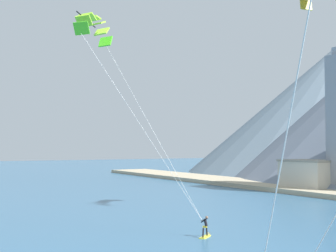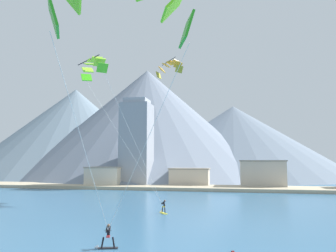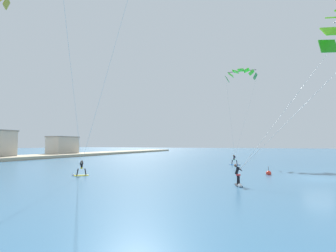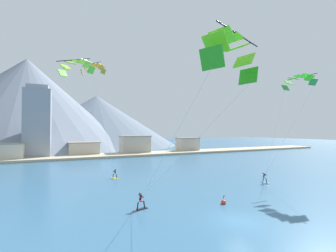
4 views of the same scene
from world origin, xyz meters
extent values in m
plane|color=#336084|center=(0.00, 0.00, 0.00)|extent=(400.00, 400.00, 0.00)
cube|color=yellow|center=(-6.27, 22.65, 0.04)|extent=(1.19, 1.43, 0.07)
cylinder|color=black|center=(-6.04, 22.33, 0.42)|extent=(0.23, 0.26, 0.70)
cylinder|color=black|center=(-6.50, 22.97, 0.42)|extent=(0.23, 0.26, 0.70)
cube|color=yellow|center=(-6.27, 22.65, 0.80)|extent=(0.37, 0.35, 0.12)
cylinder|color=black|center=(-6.22, 22.68, 1.12)|extent=(0.39, 0.36, 0.59)
cylinder|color=black|center=(-6.24, 22.53, 1.29)|extent=(0.46, 0.36, 0.39)
cylinder|color=black|center=(-6.37, 22.72, 1.29)|extent=(0.46, 0.36, 0.39)
cylinder|color=black|center=(-6.45, 22.52, 1.26)|extent=(0.33, 0.44, 0.03)
sphere|color=brown|center=(-6.15, 22.73, 1.50)|extent=(0.21, 0.21, 0.21)
cone|color=white|center=(-6.77, 23.36, 0.10)|extent=(0.47, 0.45, 0.36)
cube|color=#337FDB|center=(14.13, 9.59, 0.04)|extent=(0.77, 1.50, 0.07)
cylinder|color=#231E28|center=(14.22, 9.98, 0.43)|extent=(0.17, 0.26, 0.73)
cylinder|color=#231E28|center=(14.04, 9.21, 0.43)|extent=(0.17, 0.26, 0.73)
cube|color=#33B266|center=(14.13, 9.59, 0.83)|extent=(0.35, 0.30, 0.12)
cylinder|color=#231E28|center=(14.02, 9.62, 1.16)|extent=(0.48, 0.31, 0.62)
cylinder|color=#231E28|center=(14.15, 9.71, 1.33)|extent=(0.53, 0.20, 0.40)
cylinder|color=#231E28|center=(14.09, 9.48, 1.33)|extent=(0.53, 0.20, 0.40)
cylinder|color=black|center=(14.29, 9.55, 1.30)|extent=(0.15, 0.51, 0.03)
sphere|color=#9E7051|center=(13.86, 9.66, 1.52)|extent=(0.22, 0.22, 0.22)
cone|color=white|center=(13.92, 8.75, 0.10)|extent=(0.42, 0.38, 0.36)
cube|color=black|center=(-6.93, 6.54, 0.04)|extent=(1.50, 0.79, 0.07)
cylinder|color=black|center=(-6.55, 6.64, 0.44)|extent=(0.27, 0.18, 0.75)
cylinder|color=black|center=(-7.32, 6.44, 0.44)|extent=(0.27, 0.18, 0.75)
cube|color=red|center=(-6.93, 6.54, 0.85)|extent=(0.31, 0.37, 0.12)
cylinder|color=black|center=(-6.95, 6.62, 1.19)|extent=(0.31, 0.43, 0.64)
cylinder|color=black|center=(-6.81, 6.55, 1.37)|extent=(0.22, 0.55, 0.41)
cylinder|color=black|center=(-7.05, 6.49, 1.37)|extent=(0.22, 0.55, 0.41)
cylinder|color=black|center=(-6.88, 6.35, 1.34)|extent=(0.51, 0.16, 0.03)
sphere|color=brown|center=(-6.98, 6.74, 1.60)|extent=(0.23, 0.23, 0.23)
cone|color=white|center=(-7.78, 6.32, 0.10)|extent=(0.38, 0.42, 0.36)
cylinder|color=silver|center=(-8.66, 18.46, 8.39)|extent=(4.45, 8.16, 14.27)
cylinder|color=silver|center=(-10.48, 20.28, 8.39)|extent=(8.10, 4.52, 14.27)
cube|color=green|center=(21.80, 11.67, 15.80)|extent=(1.45, 0.65, 1.04)
cube|color=#42E120|center=(21.80, 11.01, 16.61)|extent=(1.47, 0.93, 0.86)
cube|color=#42E120|center=(21.77, 10.11, 17.13)|extent=(1.48, 1.12, 0.57)
cube|color=#42E120|center=(21.72, 9.09, 17.32)|extent=(1.49, 1.17, 0.20)
cube|color=#42E120|center=(21.64, 8.07, 17.13)|extent=(1.48, 1.18, 0.57)
cube|color=#42E120|center=(21.55, 7.18, 16.61)|extent=(1.47, 1.04, 0.86)
cube|color=green|center=(21.46, 6.53, 15.80)|extent=(1.45, 0.79, 1.04)
cylinder|color=black|center=(22.35, 9.05, 17.28)|extent=(0.13, 5.30, 0.10)
cylinder|color=silver|center=(18.03, 10.72, 8.31)|extent=(7.53, 2.35, 14.04)
cylinder|color=silver|center=(17.85, 7.94, 8.31)|extent=(7.16, 3.27, 14.04)
cube|color=#289B1B|center=(0.05, -1.32, 12.80)|extent=(1.04, 1.70, 1.43)
cube|color=#73E91A|center=(-0.59, -1.52, 13.99)|extent=(1.52, 1.89, 1.22)
cylinder|color=silver|center=(-3.35, 2.52, 6.74)|extent=(7.11, 7.70, 10.80)
cylinder|color=silver|center=(-6.30, 1.18, 6.74)|extent=(1.21, 10.37, 10.80)
cube|color=#9E9827|center=(-6.36, 35.02, 21.24)|extent=(1.36, 1.07, 1.26)
sphere|color=red|center=(1.93, 4.39, 0.15)|extent=(0.56, 0.56, 0.56)
cylinder|color=black|center=(1.93, 4.39, 0.65)|extent=(0.04, 0.04, 0.44)
cube|color=red|center=(2.02, 4.39, 0.83)|extent=(0.18, 0.01, 0.12)
cube|color=#B7AD9E|center=(28.69, 58.51, 2.59)|extent=(7.93, 4.72, 5.17)
cube|color=gray|center=(28.69, 58.51, 5.32)|extent=(8.25, 4.91, 0.30)
camera|label=1|loc=(23.12, 2.49, 6.88)|focal=50.00mm
camera|label=2|loc=(2.23, -16.69, 6.43)|focal=35.00mm
camera|label=3|loc=(-28.69, 3.97, 3.31)|focal=28.00mm
camera|label=4|loc=(-14.25, -15.71, 8.12)|focal=24.00mm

